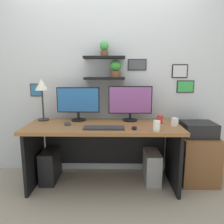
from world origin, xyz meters
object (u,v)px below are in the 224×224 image
object	(u,v)px
monitor_left	(78,102)
monitor_right	(130,102)
water_cup	(157,126)
pen_cup	(160,119)
printer	(198,129)
desk_lamp	(42,88)
desk	(104,140)
coffee_mug	(175,122)
keyboard	(104,128)
computer_tower_left	(50,165)
cell_phone	(67,124)
drawer_cabinet	(196,158)
computer_tower_right	(152,166)
computer_mouse	(134,128)

from	to	relation	value
monitor_left	monitor_right	world-z (taller)	monitor_right
water_cup	monitor_left	bearing A→B (deg)	151.71
pen_cup	printer	size ratio (longest dim) A/B	0.26
monitor_right	desk_lamp	world-z (taller)	desk_lamp
desk	coffee_mug	bearing A→B (deg)	-6.79
keyboard	computer_tower_left	xyz separation A→B (m)	(-0.69, 0.28, -0.56)
printer	cell_phone	bearing A→B (deg)	-175.32
water_cup	desk_lamp	bearing A→B (deg)	160.42
keyboard	water_cup	bearing A→B (deg)	-8.49
coffee_mug	drawer_cabinet	world-z (taller)	coffee_mug
monitor_left	computer_tower_right	distance (m)	1.22
computer_tower_left	desk	bearing A→B (deg)	-3.69
monitor_left	cell_phone	world-z (taller)	monitor_left
cell_phone	drawer_cabinet	size ratio (longest dim) A/B	0.24
keyboard	coffee_mug	bearing A→B (deg)	9.99
computer_mouse	coffee_mug	distance (m)	0.49
printer	computer_tower_left	distance (m)	1.89
desk	computer_tower_left	world-z (taller)	desk
computer_mouse	printer	size ratio (longest dim) A/B	0.24
printer	keyboard	bearing A→B (deg)	-164.49
monitor_right	drawer_cabinet	size ratio (longest dim) A/B	0.93
keyboard	cell_phone	size ratio (longest dim) A/B	3.14
drawer_cabinet	cell_phone	bearing A→B (deg)	-175.32
computer_mouse	cell_phone	world-z (taller)	computer_mouse
cell_phone	water_cup	world-z (taller)	water_cup
desk_lamp	computer_tower_left	size ratio (longest dim) A/B	1.30
computer_tower_left	printer	bearing A→B (deg)	1.13
computer_mouse	cell_phone	bearing A→B (deg)	165.22
desk	cell_phone	xyz separation A→B (m)	(-0.42, -0.05, 0.21)
monitor_right	cell_phone	xyz separation A→B (m)	(-0.74, -0.21, -0.23)
cell_phone	computer_tower_right	xyz separation A→B (m)	(1.02, 0.10, -0.56)
drawer_cabinet	printer	world-z (taller)	printer
computer_tower_left	monitor_right	bearing A→B (deg)	6.67
computer_tower_left	computer_mouse	bearing A→B (deg)	-16.09
computer_mouse	computer_tower_left	distance (m)	1.20
computer_tower_right	desk_lamp	bearing A→B (deg)	175.64
drawer_cabinet	water_cup	bearing A→B (deg)	-145.90
water_cup	drawer_cabinet	xyz separation A→B (m)	(0.59, 0.40, -0.52)
monitor_left	computer_mouse	distance (m)	0.81
keyboard	printer	distance (m)	1.19
monitor_right	computer_tower_left	size ratio (longest dim) A/B	1.34
monitor_right	pen_cup	size ratio (longest dim) A/B	5.37
coffee_mug	pen_cup	size ratio (longest dim) A/B	0.90
pen_cup	computer_tower_left	bearing A→B (deg)	178.99
cell_phone	printer	distance (m)	1.58
monitor_left	pen_cup	size ratio (longest dim) A/B	5.29
printer	pen_cup	bearing A→B (deg)	-173.03
cell_phone	monitor_right	bearing A→B (deg)	-2.63
monitor_right	desk_lamp	size ratio (longest dim) A/B	1.03
computer_mouse	printer	world-z (taller)	computer_mouse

